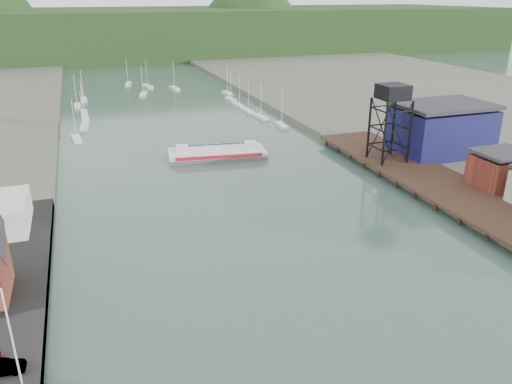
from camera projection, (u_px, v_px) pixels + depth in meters
east_land at (512, 124)px, 144.44m from camera, size 120.00×400.00×3.20m
east_pier at (433, 180)px, 96.17m from camera, size 14.00×70.00×2.45m
flagpole at (14, 350)px, 41.86m from camera, size 0.16×0.16×12.00m
lift_tower at (393, 97)px, 101.81m from camera, size 6.50×6.50×16.00m
blue_shed at (441, 129)px, 111.38m from camera, size 20.50×14.50×11.30m
marina_sailboats at (162, 105)px, 167.21m from camera, size 57.71×92.65×0.90m
distant_hills at (110, 36)px, 304.84m from camera, size 500.00×120.00×80.00m
chain_ferry at (217, 153)px, 115.17m from camera, size 23.14×11.73×3.19m
car_west_b at (2, 368)px, 47.43m from camera, size 4.26×1.76×1.37m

